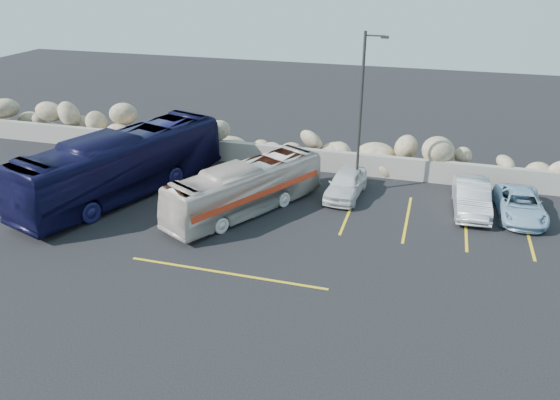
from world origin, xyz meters
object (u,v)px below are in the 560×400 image
(tour_coach, at_px, (123,164))
(car_b, at_px, (472,197))
(lamppost, at_px, (362,110))
(car_a, at_px, (346,184))
(vintage_bus, at_px, (246,188))
(car_d, at_px, (520,205))

(tour_coach, relative_size, car_b, 2.67)
(lamppost, bearing_deg, car_b, -8.04)
(tour_coach, bearing_deg, car_b, 27.92)
(car_a, bearing_deg, vintage_bus, -139.61)
(lamppost, height_order, car_b, lamppost)
(lamppost, distance_m, car_b, 6.63)
(tour_coach, height_order, car_b, tour_coach)
(lamppost, relative_size, car_a, 2.03)
(car_b, bearing_deg, tour_coach, -173.22)
(tour_coach, xyz_separation_m, car_d, (18.93, 2.86, -1.03))
(lamppost, xyz_separation_m, car_a, (-0.47, -0.71, -3.62))
(vintage_bus, height_order, tour_coach, tour_coach)
(car_a, relative_size, car_b, 0.90)
(car_d, bearing_deg, car_a, 176.59)
(tour_coach, bearing_deg, car_d, 26.78)
(vintage_bus, relative_size, car_a, 2.16)
(lamppost, distance_m, tour_coach, 12.11)
(lamppost, height_order, vintage_bus, lamppost)
(vintage_bus, xyz_separation_m, tour_coach, (-6.55, 0.19, 0.44))
(lamppost, xyz_separation_m, vintage_bus, (-4.68, -3.85, -3.11))
(lamppost, relative_size, car_b, 1.82)
(vintage_bus, relative_size, car_d, 1.98)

